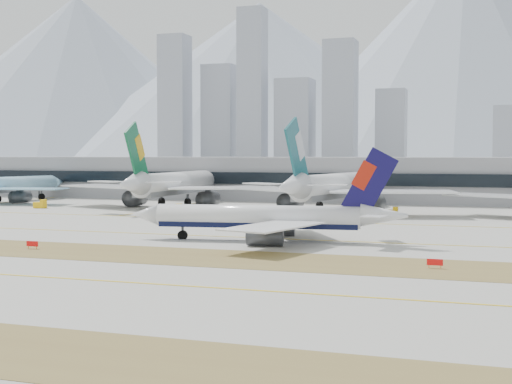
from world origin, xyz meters
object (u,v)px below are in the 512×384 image
(widebody_korean, at_px, (3,186))
(widebody_cathay, at_px, (333,188))
(taxiing_airliner, at_px, (268,218))
(widebody_eva, at_px, (173,185))
(terminal, at_px, (331,178))

(widebody_korean, xyz_separation_m, widebody_cathay, (113.20, -5.74, 1.40))
(taxiing_airliner, height_order, widebody_eva, widebody_eva)
(widebody_korean, height_order, terminal, widebody_korean)
(taxiing_airliner, relative_size, widebody_korean, 0.94)
(widebody_eva, distance_m, terminal, 63.71)
(widebody_korean, xyz_separation_m, terminal, (100.73, 49.42, 2.16))
(terminal, bearing_deg, widebody_cathay, -77.26)
(widebody_korean, height_order, widebody_eva, widebody_eva)
(taxiing_airliner, bearing_deg, widebody_korean, -40.33)
(widebody_korean, bearing_deg, widebody_eva, -80.93)
(taxiing_airliner, relative_size, widebody_cathay, 0.74)
(widebody_eva, bearing_deg, terminal, -37.75)
(widebody_eva, height_order, terminal, widebody_eva)
(widebody_korean, xyz_separation_m, widebody_eva, (63.21, -2.06, 1.33))
(taxiing_airliner, height_order, terminal, taxiing_airliner)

